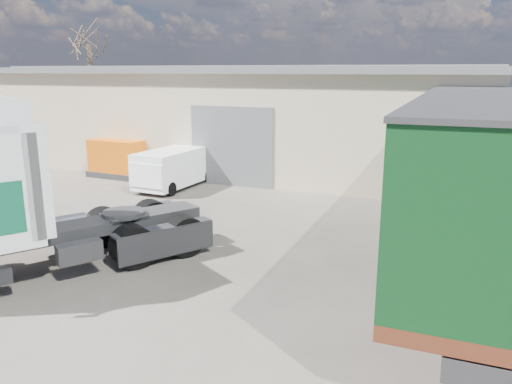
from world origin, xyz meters
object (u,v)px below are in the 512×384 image
at_px(tractor_unit, 17,199).
at_px(panel_van, 172,168).
at_px(bare_tree, 88,31).
at_px(orange_skip, 121,160).
at_px(box_trailer, 477,166).

xyz_separation_m(tractor_unit, panel_van, (-1.70, 9.99, -1.16)).
relative_size(bare_tree, panel_van, 2.22).
bearing_deg(orange_skip, box_trailer, -18.48).
xyz_separation_m(panel_van, orange_skip, (-3.75, 1.25, -0.09)).
relative_size(box_trailer, orange_skip, 4.49).
xyz_separation_m(bare_tree, panel_van, (13.75, -11.45, -7.03)).
xyz_separation_m(bare_tree, orange_skip, (10.00, -10.20, -7.12)).
bearing_deg(tractor_unit, box_trailer, 56.63).
xyz_separation_m(tractor_unit, box_trailer, (10.53, 4.90, 0.74)).
xyz_separation_m(bare_tree, tractor_unit, (15.45, -21.44, -5.87)).
height_order(tractor_unit, orange_skip, tractor_unit).
relative_size(bare_tree, tractor_unit, 1.28).
relative_size(bare_tree, box_trailer, 0.70).
distance_m(box_trailer, orange_skip, 17.30).
distance_m(tractor_unit, orange_skip, 12.55).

